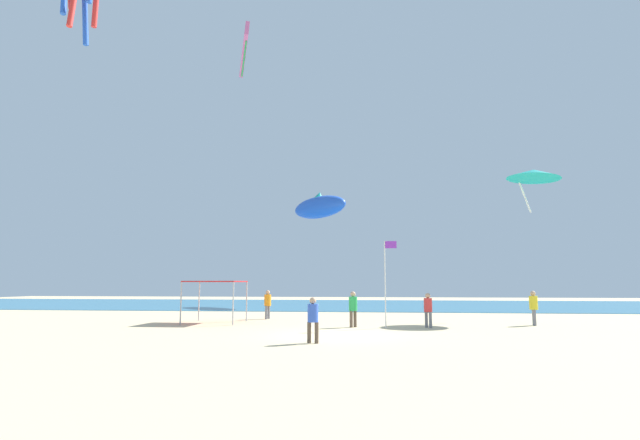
% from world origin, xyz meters
% --- Properties ---
extents(ground, '(110.00, 110.00, 0.10)m').
position_xyz_m(ground, '(0.00, 0.00, -0.05)').
color(ground, beige).
extents(ocean_strip, '(110.00, 25.40, 0.03)m').
position_xyz_m(ocean_strip, '(0.00, 28.76, 0.01)').
color(ocean_strip, teal).
rests_on(ocean_strip, ground).
extents(canopy_tent, '(2.87, 2.72, 2.26)m').
position_xyz_m(canopy_tent, '(-7.06, 5.48, 2.13)').
color(canopy_tent, '#B2B2B7').
rests_on(canopy_tent, ground).
extents(person_near_tent, '(0.42, 0.39, 1.63)m').
position_xyz_m(person_near_tent, '(-0.62, -2.87, 0.96)').
color(person_near_tent, brown).
rests_on(person_near_tent, ground).
extents(person_leftmost, '(0.42, 0.46, 1.75)m').
position_xyz_m(person_leftmost, '(9.63, 5.73, 1.03)').
color(person_leftmost, slate).
rests_on(person_leftmost, ground).
extents(person_central, '(0.41, 0.41, 1.74)m').
position_xyz_m(person_central, '(0.52, 3.69, 1.02)').
color(person_central, brown).
rests_on(person_central, ground).
extents(person_rightmost, '(0.41, 0.44, 1.72)m').
position_xyz_m(person_rightmost, '(-4.85, 8.59, 1.01)').
color(person_rightmost, slate).
rests_on(person_rightmost, ground).
extents(person_far_shore, '(0.40, 0.40, 1.66)m').
position_xyz_m(person_far_shore, '(4.15, 3.81, 0.98)').
color(person_far_shore, slate).
rests_on(person_far_shore, ground).
extents(banner_flag, '(0.61, 0.06, 4.17)m').
position_xyz_m(banner_flag, '(2.16, 3.36, 2.48)').
color(banner_flag, silver).
rests_on(banner_flag, ground).
extents(kite_inflatable_blue, '(6.87, 6.70, 2.81)m').
position_xyz_m(kite_inflatable_blue, '(-3.69, 25.45, 9.38)').
color(kite_inflatable_blue, blue).
extents(kite_delta_teal, '(3.63, 3.61, 2.55)m').
position_xyz_m(kite_delta_teal, '(11.14, 9.41, 8.63)').
color(kite_delta_teal, teal).
extents(kite_parafoil_pink, '(2.18, 5.47, 3.44)m').
position_xyz_m(kite_parafoil_pink, '(-10.34, 21.73, 23.73)').
color(kite_parafoil_pink, pink).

